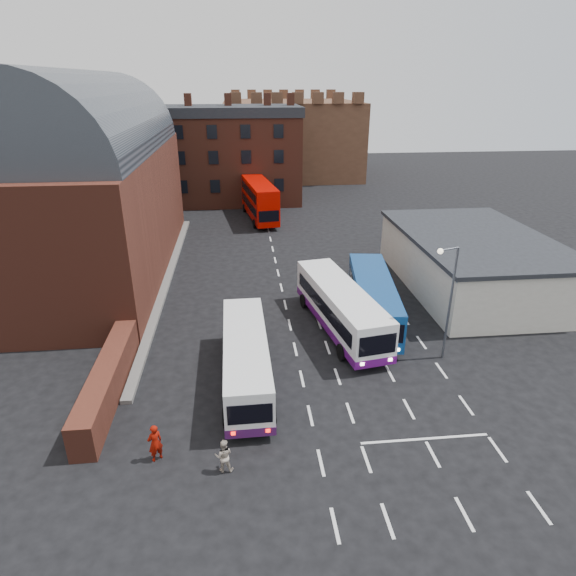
{
  "coord_description": "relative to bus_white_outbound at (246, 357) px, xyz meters",
  "views": [
    {
      "loc": [
        -3.04,
        -19.81,
        15.17
      ],
      "look_at": [
        0.0,
        10.0,
        2.2
      ],
      "focal_mm": 30.0,
      "sensor_mm": 36.0,
      "label": 1
    }
  ],
  "objects": [
    {
      "name": "cream_building",
      "position": [
        18.04,
        11.6,
        0.54
      ],
      "size": [
        10.4,
        16.4,
        4.25
      ],
      "color": "beige",
      "rests_on": "ground"
    },
    {
      "name": "pedestrian_red",
      "position": [
        -4.02,
        -5.46,
        -0.71
      ],
      "size": [
        0.79,
        0.73,
        1.8
      ],
      "primitive_type": "imported",
      "rotation": [
        0.0,
        0.0,
        3.75
      ],
      "color": "#830D03",
      "rests_on": "ground"
    },
    {
      "name": "bus_white_inbound",
      "position": [
        6.24,
        5.42,
        0.16
      ],
      "size": [
        4.36,
        11.25,
        3.0
      ],
      "rotation": [
        0.0,
        0.0,
        3.32
      ],
      "color": "white",
      "rests_on": "ground"
    },
    {
      "name": "castle_keep",
      "position": [
        9.04,
        63.6,
        4.39
      ],
      "size": [
        22.0,
        22.0,
        12.0
      ],
      "primitive_type": "cube",
      "color": "brown",
      "rests_on": "ground"
    },
    {
      "name": "railway_station",
      "position": [
        -12.46,
        18.6,
        6.02
      ],
      "size": [
        12.0,
        28.0,
        16.0
      ],
      "color": "#602B1E",
      "rests_on": "ground"
    },
    {
      "name": "bus_blue",
      "position": [
        8.73,
        6.61,
        0.12
      ],
      "size": [
        3.93,
        10.97,
        2.93
      ],
      "rotation": [
        0.0,
        0.0,
        3.0
      ],
      "color": "navy",
      "rests_on": "ground"
    },
    {
      "name": "street_lamp",
      "position": [
        11.41,
        1.28,
        2.61
      ],
      "size": [
        1.37,
        0.58,
        7.0
      ],
      "rotation": [
        0.0,
        0.0,
        0.3
      ],
      "color": "#4E5259",
      "rests_on": "ground"
    },
    {
      "name": "forecourt_wall",
      "position": [
        -7.16,
        -0.4,
        -0.71
      ],
      "size": [
        1.2,
        10.0,
        1.8
      ],
      "primitive_type": "cube",
      "color": "#602B1E",
      "rests_on": "ground"
    },
    {
      "name": "ground",
      "position": [
        3.04,
        -2.4,
        -1.61
      ],
      "size": [
        180.0,
        180.0,
        0.0
      ],
      "primitive_type": "plane",
      "color": "black"
    },
    {
      "name": "brick_terrace",
      "position": [
        -2.96,
        43.6,
        3.89
      ],
      "size": [
        22.0,
        10.0,
        11.0
      ],
      "primitive_type": "cube",
      "color": "brown",
      "rests_on": "ground"
    },
    {
      "name": "bus_white_outbound",
      "position": [
        0.0,
        0.0,
        0.0
      ],
      "size": [
        2.65,
        10.05,
        2.73
      ],
      "rotation": [
        0.0,
        0.0,
        0.02
      ],
      "color": "white",
      "rests_on": "ground"
    },
    {
      "name": "bus_red_double",
      "position": [
        2.32,
        33.42,
        0.73
      ],
      "size": [
        3.97,
        11.25,
        4.4
      ],
      "rotation": [
        0.0,
        0.0,
        3.28
      ],
      "color": "#BA0800",
      "rests_on": "ground"
    },
    {
      "name": "pedestrian_beige",
      "position": [
        -1.08,
        -6.4,
        -0.84
      ],
      "size": [
        0.78,
        0.63,
        1.55
      ],
      "primitive_type": "imported",
      "rotation": [
        0.0,
        0.0,
        3.09
      ],
      "color": "#A69887",
      "rests_on": "ground"
    }
  ]
}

